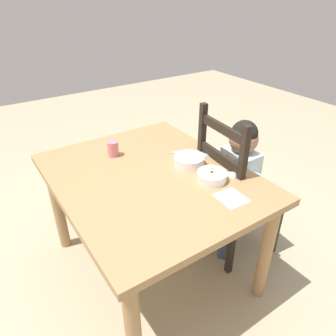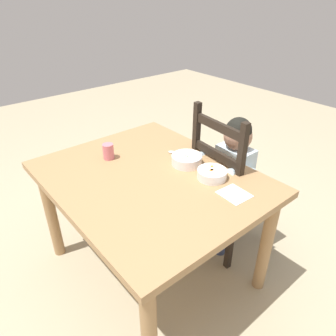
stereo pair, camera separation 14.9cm
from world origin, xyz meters
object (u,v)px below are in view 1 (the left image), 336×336
at_px(dining_chair, 233,192).
at_px(child_figure, 236,171).
at_px(dining_table, 151,189).
at_px(bowl_of_carrots, 212,176).
at_px(spoon, 179,153).
at_px(bowl_of_peas, 189,160).
at_px(drinking_cup, 113,149).

relative_size(dining_chair, child_figure, 1.07).
distance_m(dining_table, bowl_of_carrots, 0.36).
bearing_deg(dining_chair, spoon, -133.16).
bearing_deg(child_figure, bowl_of_carrots, -71.39).
height_order(child_figure, bowl_of_peas, child_figure).
xyz_separation_m(dining_chair, child_figure, (0.01, -0.00, 0.16)).
xyz_separation_m(dining_chair, bowl_of_peas, (-0.09, -0.29, 0.28)).
bearing_deg(bowl_of_peas, child_figure, 71.39).
height_order(bowl_of_peas, bowl_of_carrots, bowl_of_peas).
distance_m(dining_chair, bowl_of_carrots, 0.41).
xyz_separation_m(dining_chair, drinking_cup, (-0.44, -0.60, 0.29)).
bearing_deg(dining_chair, drinking_cup, -126.13).
bearing_deg(bowl_of_carrots, spoon, 173.61).
bearing_deg(bowl_of_carrots, dining_table, -134.24).
relative_size(spoon, drinking_cup, 1.32).
relative_size(dining_table, child_figure, 1.27).
distance_m(child_figure, drinking_cup, 0.76).
xyz_separation_m(dining_table, drinking_cup, (-0.31, -0.07, 0.14)).
xyz_separation_m(bowl_of_peas, spoon, (-0.15, 0.04, -0.03)).
relative_size(bowl_of_peas, drinking_cup, 1.87).
xyz_separation_m(dining_chair, spoon, (-0.24, -0.26, 0.25)).
height_order(bowl_of_carrots, spoon, bowl_of_carrots).
distance_m(bowl_of_peas, spoon, 0.15).
bearing_deg(dining_table, spoon, 112.01).
bearing_deg(spoon, dining_chair, 46.84).
xyz_separation_m(spoon, drinking_cup, (-0.20, -0.35, 0.04)).
bearing_deg(drinking_cup, bowl_of_carrots, 29.57).
xyz_separation_m(dining_chair, bowl_of_carrots, (0.10, -0.29, 0.27)).
distance_m(dining_table, spoon, 0.32).
distance_m(dining_table, bowl_of_peas, 0.27).
bearing_deg(spoon, bowl_of_peas, -14.74).
distance_m(dining_chair, bowl_of_peas, 0.41).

